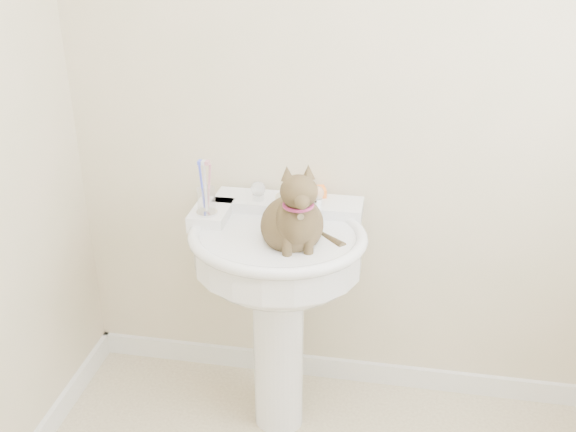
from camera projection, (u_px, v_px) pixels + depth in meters
The scene contains 7 objects.
wall_back at pixel (377, 77), 2.21m from camera, with size 2.20×0.00×2.50m, color beige, non-canonical shape.
baseboard_back at pixel (360, 371), 2.73m from camera, with size 2.20×0.02×0.09m, color white.
pedestal_sink at pixel (277, 271), 2.26m from camera, with size 0.60×0.59×0.83m.
faucet at pixel (286, 193), 2.29m from camera, with size 0.28×0.12×0.14m.
soap_bar at pixel (313, 192), 2.37m from camera, with size 0.09×0.06×0.03m, color orange.
toothbrush_cup at pixel (206, 200), 2.22m from camera, with size 0.07×0.07×0.19m.
cat at pixel (293, 220), 2.10m from camera, with size 0.22×0.28×0.41m.
Camera 1 is at (0.10, -1.11, 1.80)m, focal length 42.00 mm.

